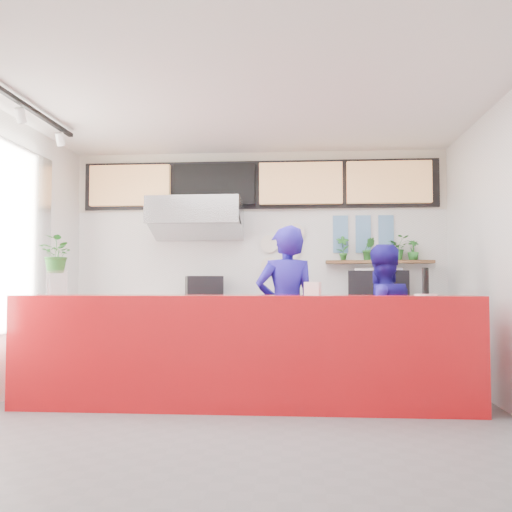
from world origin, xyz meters
The scene contains 40 objects.
floor centered at (0.00, 0.00, 0.00)m, with size 5.00×5.00×0.00m, color slate.
ceiling centered at (0.00, 0.00, 3.00)m, with size 5.00×5.00×0.00m, color silver.
wall_back centered at (0.00, 2.50, 1.50)m, with size 5.00×5.00×0.00m, color white.
service_counter centered at (0.00, 0.40, 0.55)m, with size 4.50×0.60×1.10m, color red.
cream_band centered at (0.00, 2.49, 2.60)m, with size 5.00×0.02×0.80m, color beige.
prep_bench centered at (-0.80, 2.20, 0.45)m, with size 1.80×0.60×0.90m, color #B2B5BA.
panini_oven centered at (-0.70, 2.20, 1.11)m, with size 0.46×0.46×0.41m, color black.
extraction_hood centered at (-0.80, 2.15, 2.15)m, with size 1.20×0.70×0.35m, color #B2B5BA.
hood_lip centered at (-0.80, 2.15, 1.95)m, with size 1.20×0.70×0.08m, color #B2B5BA.
right_bench centered at (1.50, 2.20, 0.45)m, with size 1.80×0.60×0.90m, color #B2B5BA.
espresso_machine centered at (1.57, 2.20, 1.14)m, with size 0.74×0.53×0.48m, color black.
espresso_tray centered at (1.57, 2.20, 1.38)m, with size 0.59×0.41×0.05m, color silver.
herb_shelf centered at (1.60, 2.40, 1.50)m, with size 1.40×0.18×0.04m, color brown.
menu_board_far_left centered at (-1.75, 2.38, 2.55)m, with size 1.10×0.10×0.55m, color tan.
menu_board_mid_left centered at (-0.59, 2.38, 2.55)m, with size 1.10×0.10×0.55m, color black.
menu_board_mid_right centered at (0.57, 2.38, 2.55)m, with size 1.10×0.10×0.55m, color tan.
menu_board_far_right centered at (1.73, 2.38, 2.55)m, with size 1.10×0.10×0.55m, color tan.
soffit centered at (0.00, 2.46, 2.55)m, with size 4.80×0.04×0.65m, color black.
track_rail centered at (-2.10, 0.00, 2.94)m, with size 0.05×2.40×0.04m, color black.
dec_plate_a centered at (0.15, 2.47, 1.75)m, with size 0.24×0.24×0.03m, color silver.
dec_plate_b centered at (0.45, 2.47, 1.65)m, with size 0.24×0.24×0.03m, color silver.
dec_plate_c centered at (0.15, 2.47, 1.45)m, with size 0.24×0.24×0.03m, color silver.
dec_plate_d centered at (0.50, 2.47, 1.90)m, with size 0.24×0.24×0.03m, color silver.
photo_frame_a centered at (1.10, 2.48, 2.00)m, with size 0.20×0.02×0.25m, color #598CBF.
photo_frame_b centered at (1.40, 2.48, 2.00)m, with size 0.20×0.02×0.25m, color #598CBF.
photo_frame_c centered at (1.70, 2.48, 2.00)m, with size 0.20×0.02×0.25m, color #598CBF.
photo_frame_d centered at (1.10, 2.48, 1.75)m, with size 0.20×0.02×0.25m, color #598CBF.
photo_frame_e centered at (1.40, 2.48, 1.75)m, with size 0.20×0.02×0.25m, color #598CBF.
photo_frame_f centered at (1.70, 2.48, 1.75)m, with size 0.20×0.02×0.25m, color #598CBF.
staff_center centered at (0.41, 1.04, 0.92)m, with size 0.67×0.44×1.84m, color #201699.
staff_right centered at (1.40, 0.90, 0.81)m, with size 0.79×0.62×1.63m, color #201699.
herb_a centered at (1.12, 2.40, 1.69)m, with size 0.17×0.12×0.33m, color #276F27.
herb_b centered at (1.46, 2.40, 1.67)m, with size 0.17×0.13×0.30m, color #276F27.
herb_c centered at (1.83, 2.40, 1.68)m, with size 0.29×0.25×0.33m, color #276F27.
herb_d centered at (2.04, 2.40, 1.65)m, with size 0.15×0.13×0.26m, color #276F27.
glass_vase centered at (-1.88, 0.39, 1.22)m, with size 0.20×0.20×0.25m, color white.
basil_vase centered at (-1.88, 0.39, 1.51)m, with size 0.34×0.30×0.38m, color #276F27.
napkin_holder centered at (0.68, 0.37, 1.17)m, with size 0.15×0.09×0.13m, color white.
white_plate centered at (1.75, 0.37, 1.11)m, with size 0.21×0.21×0.02m, color white.
pepper_mill centered at (1.75, 0.37, 1.24)m, with size 0.06×0.06×0.25m, color black.
Camera 1 is at (0.54, -5.17, 1.21)m, focal length 40.00 mm.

